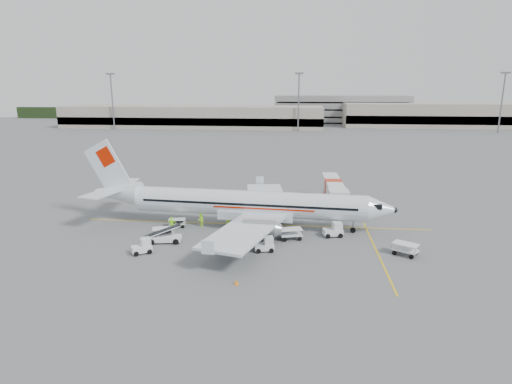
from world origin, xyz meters
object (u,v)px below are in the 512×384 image
aircraft (249,186)px  belt_loader (164,231)px  tug_fore (333,229)px  tug_mid (264,244)px  tug_aft (141,246)px  jet_bridge (333,194)px

aircraft → belt_loader: size_ratio=7.65×
aircraft → belt_loader: aircraft is taller
aircraft → tug_fore: (10.26, -2.53, -4.37)m
tug_mid → tug_aft: (-12.88, -1.89, 0.01)m
tug_fore → tug_mid: 9.38m
belt_loader → aircraft: bearing=27.5°
tug_fore → tug_aft: 21.79m
aircraft → belt_loader: bearing=-139.8°
jet_bridge → tug_aft: bearing=-139.1°
jet_bridge → belt_loader: bearing=-142.5°
tug_aft → jet_bridge: bearing=10.0°
tug_fore → aircraft: bearing=154.0°
jet_bridge → tug_fore: jet_bridge is taller
tug_mid → jet_bridge: bearing=52.8°
aircraft → tug_mid: aircraft is taller
aircraft → jet_bridge: 15.32m
belt_loader → tug_aft: belt_loader is taller
belt_loader → tug_mid: 11.56m
tug_mid → tug_aft: size_ratio=0.99×
jet_bridge → aircraft: bearing=-140.0°
jet_bridge → tug_mid: bearing=-117.4°
jet_bridge → tug_aft: jet_bridge is taller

